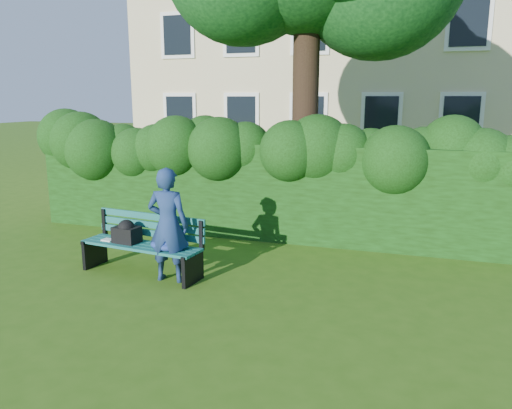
% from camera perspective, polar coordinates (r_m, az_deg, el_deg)
% --- Properties ---
extents(ground, '(80.00, 80.00, 0.00)m').
position_cam_1_polar(ground, '(7.71, -1.40, -7.82)').
color(ground, '#325A12').
rests_on(ground, ground).
extents(apartment_building, '(16.00, 8.08, 12.00)m').
position_cam_1_polar(apartment_building, '(21.22, 12.10, 21.01)').
color(apartment_building, '#D1BC8C').
rests_on(apartment_building, ground).
extents(hedge, '(10.00, 1.00, 1.80)m').
position_cam_1_polar(hedge, '(9.51, 3.00, 1.63)').
color(hedge, black).
rests_on(hedge, ground).
extents(park_bench, '(1.98, 0.79, 0.89)m').
position_cam_1_polar(park_bench, '(7.69, -12.41, -4.23)').
color(park_bench, '#0F4F47').
rests_on(park_bench, ground).
extents(man_reading, '(0.64, 0.44, 1.67)m').
position_cam_1_polar(man_reading, '(7.28, -10.02, -2.32)').
color(man_reading, navy).
rests_on(man_reading, ground).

